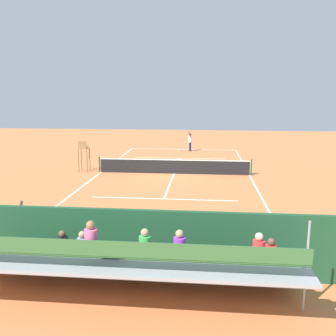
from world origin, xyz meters
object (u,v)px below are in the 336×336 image
equipment_bag (143,259)px  tennis_ball_far (169,152)px  line_judge (17,229)px  courtside_bench (202,249)px  tennis_racket (179,150)px  tennis_player (190,140)px  bleacher_stand (127,264)px  tennis_ball_near (214,157)px  umpire_chair (84,153)px  tennis_net (174,166)px

equipment_bag → tennis_ball_far: size_ratio=13.64×
tennis_ball_far → line_judge: (2.77, 22.27, 0.98)m
courtside_bench → tennis_racket: 23.81m
tennis_player → tennis_ball_far: bearing=27.1°
bleacher_stand → line_judge: bearing=-26.3°
tennis_player → tennis_racket: size_ratio=3.67×
bleacher_stand → tennis_ball_near: (-2.80, -22.09, -0.92)m
courtside_bench → tennis_ball_far: (3.15, -22.18, -0.53)m
umpire_chair → tennis_player: (-6.89, -9.81, -0.30)m
umpire_chair → tennis_ball_far: size_ratio=32.42×
umpire_chair → tennis_player: 11.99m
tennis_net → tennis_ball_near: size_ratio=156.06×
tennis_racket → line_judge: bearing=81.3°
tennis_player → tennis_ball_near: tennis_player is taller
umpire_chair → tennis_racket: bearing=-119.5°
bleacher_stand → equipment_bag: bearing=-92.5°
tennis_racket → courtside_bench: bearing=95.6°
bleacher_stand → tennis_net: bearing=-89.8°
tennis_ball_near → line_judge: size_ratio=0.03×
tennis_net → equipment_bag: 13.40m
equipment_bag → bleacher_stand: bearing=87.5°
courtside_bench → tennis_ball_near: size_ratio=27.27×
tennis_ball_far → equipment_bag: bearing=93.4°
line_judge → umpire_chair: bearing=-80.5°
umpire_chair → equipment_bag: 14.91m
tennis_ball_far → line_judge: size_ratio=0.03×
tennis_player → tennis_racket: bearing=-28.8°
courtside_bench → tennis_ball_far: bearing=-81.9°
bleacher_stand → courtside_bench: (-1.92, -2.07, -0.39)m
tennis_ball_near → tennis_ball_far: size_ratio=1.00×
tennis_racket → tennis_ball_near: tennis_ball_near is taller
tennis_net → tennis_player: size_ratio=5.35×
bleacher_stand → equipment_bag: size_ratio=10.07×
courtside_bench → line_judge: 5.94m
tennis_net → courtside_bench: size_ratio=5.72×
umpire_chair → tennis_racket: (-5.87, -10.37, -1.30)m
tennis_player → tennis_racket: 1.54m
tennis_ball_near → tennis_net: bearing=67.2°
courtside_bench → tennis_ball_far: size_ratio=27.27×
tennis_player → tennis_ball_far: (1.87, 0.95, -0.98)m
tennis_racket → tennis_ball_far: 1.73m
umpire_chair → tennis_player: bearing=-125.1°
umpire_chair → equipment_bag: size_ratio=2.38×
courtside_bench → equipment_bag: (1.84, 0.13, -0.38)m
bleacher_stand → tennis_racket: bleacher_stand is taller
tennis_net → line_judge: (3.95, 13.36, 0.51)m
tennis_racket → line_judge: (3.62, 23.78, 1.00)m
equipment_bag → umpire_chair: bearing=-64.8°
bleacher_stand → tennis_ball_near: bearing=-97.2°
bleacher_stand → line_judge: (4.00, -1.97, 0.07)m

